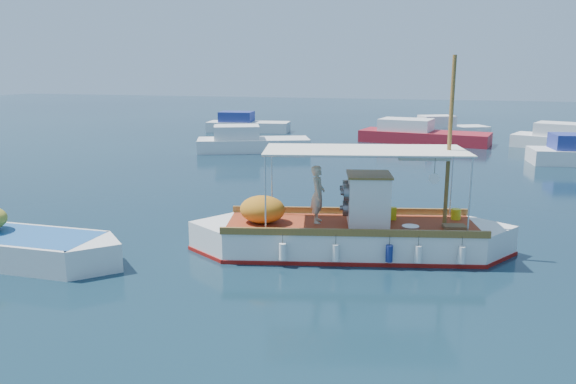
# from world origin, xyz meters

# --- Properties ---
(ground) EXTENTS (160.00, 160.00, 0.00)m
(ground) POSITION_xyz_m (0.00, 0.00, 0.00)
(ground) COLOR black
(ground) RESTS_ON ground
(fishing_caique) EXTENTS (8.78, 3.91, 5.50)m
(fishing_caique) POSITION_xyz_m (0.50, -0.59, 0.49)
(fishing_caique) COLOR white
(fishing_caique) RESTS_ON ground
(dinghy) EXTENTS (6.72, 1.97, 1.64)m
(dinghy) POSITION_xyz_m (-8.02, -3.81, 0.34)
(dinghy) COLOR white
(dinghy) RESTS_ON ground
(bg_boat_nw) EXTENTS (7.16, 4.78, 1.80)m
(bg_boat_nw) POSITION_xyz_m (-8.87, 16.77, 0.49)
(bg_boat_nw) COLOR silver
(bg_boat_nw) RESTS_ON ground
(bg_boat_n) EXTENTS (8.87, 4.13, 1.80)m
(bg_boat_n) POSITION_xyz_m (0.86, 23.92, 0.49)
(bg_boat_n) COLOR maroon
(bg_boat_n) RESTS_ON ground
(bg_boat_far_w) EXTENTS (6.73, 3.17, 1.80)m
(bg_boat_far_w) POSITION_xyz_m (-13.00, 26.98, 0.49)
(bg_boat_far_w) COLOR silver
(bg_boat_far_w) RESTS_ON ground
(bg_boat_far_n) EXTENTS (6.19, 4.41, 1.80)m
(bg_boat_far_n) POSITION_xyz_m (2.41, 27.82, 0.49)
(bg_boat_far_n) COLOR silver
(bg_boat_far_n) RESTS_ON ground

